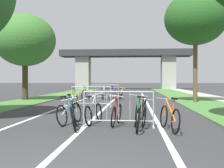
# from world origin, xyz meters

# --- Properties ---
(grass_verge_left) EXTENTS (2.68, 49.46, 0.05)m
(grass_verge_left) POSITION_xyz_m (-5.35, 20.23, 0.03)
(grass_verge_left) COLOR #477A38
(grass_verge_left) RESTS_ON ground
(grass_verge_right) EXTENTS (2.68, 49.46, 0.05)m
(grass_verge_right) POSITION_xyz_m (5.35, 20.23, 0.03)
(grass_verge_right) COLOR #477A38
(grass_verge_right) RESTS_ON ground
(sidewalk_path_right) EXTENTS (1.63, 49.46, 0.08)m
(sidewalk_path_right) POSITION_xyz_m (7.50, 20.23, 0.04)
(sidewalk_path_right) COLOR #ADA89E
(sidewalk_path_right) RESTS_ON ground
(lane_stripe_center) EXTENTS (0.14, 28.61, 0.01)m
(lane_stripe_center) POSITION_xyz_m (0.00, 14.31, 0.00)
(lane_stripe_center) COLOR silver
(lane_stripe_center) RESTS_ON ground
(lane_stripe_right_lane) EXTENTS (0.14, 28.61, 0.01)m
(lane_stripe_right_lane) POSITION_xyz_m (2.20, 14.31, 0.00)
(lane_stripe_right_lane) COLOR silver
(lane_stripe_right_lane) RESTS_ON ground
(lane_stripe_left_lane) EXTENTS (0.14, 28.61, 0.01)m
(lane_stripe_left_lane) POSITION_xyz_m (-2.20, 14.31, 0.00)
(lane_stripe_left_lane) COLOR silver
(lane_stripe_left_lane) RESTS_ON ground
(overpass_bridge) EXTENTS (19.81, 3.62, 6.00)m
(overpass_bridge) POSITION_xyz_m (0.00, 40.88, 4.26)
(overpass_bridge) COLOR #2D2D30
(overpass_bridge) RESTS_ON ground
(tree_left_oak_near) EXTENTS (4.15, 4.15, 5.87)m
(tree_left_oak_near) POSITION_xyz_m (-5.99, 15.44, 4.08)
(tree_left_oak_near) COLOR #3D2D1E
(tree_left_oak_near) RESTS_ON ground
(tree_right_pine_far) EXTENTS (3.77, 3.77, 6.73)m
(tree_right_pine_far) POSITION_xyz_m (5.16, 14.25, 5.11)
(tree_right_pine_far) COLOR brown
(tree_right_pine_far) RESTS_ON ground
(crowd_barrier_nearest) EXTENTS (2.11, 0.48, 1.05)m
(crowd_barrier_nearest) POSITION_xyz_m (0.99, 4.61, 0.52)
(crowd_barrier_nearest) COLOR #ADADB2
(crowd_barrier_nearest) RESTS_ON ground
(crowd_barrier_second) EXTENTS (2.11, 0.52, 1.05)m
(crowd_barrier_second) POSITION_xyz_m (-0.76, 10.93, 0.52)
(crowd_barrier_second) COLOR #ADADB2
(crowd_barrier_second) RESTS_ON ground
(crowd_barrier_third) EXTENTS (2.11, 0.50, 1.05)m
(crowd_barrier_third) POSITION_xyz_m (-0.72, 17.25, 0.52)
(crowd_barrier_third) COLOR #ADADB2
(crowd_barrier_third) RESTS_ON ground
(bicycle_silver_0) EXTENTS (0.56, 1.67, 0.91)m
(bicycle_silver_0) POSITION_xyz_m (-0.56, 5.05, 0.36)
(bicycle_silver_0) COLOR black
(bicycle_silver_0) RESTS_ON ground
(bicycle_yellow_1) EXTENTS (0.55, 1.64, 0.93)m
(bicycle_yellow_1) POSITION_xyz_m (-1.52, 10.54, 0.35)
(bicycle_yellow_1) COLOR black
(bicycle_yellow_1) RESTS_ON ground
(bicycle_purple_2) EXTENTS (0.66, 1.59, 0.96)m
(bicycle_purple_2) POSITION_xyz_m (-0.11, 16.77, 0.37)
(bicycle_purple_2) COLOR black
(bicycle_purple_2) RESTS_ON ground
(bicycle_blue_3) EXTENTS (0.48, 1.70, 1.02)m
(bicycle_blue_3) POSITION_xyz_m (-2.20, 16.84, 0.39)
(bicycle_blue_3) COLOR black
(bicycle_blue_3) RESTS_ON ground
(bicycle_black_4) EXTENTS (0.43, 1.62, 0.88)m
(bicycle_black_4) POSITION_xyz_m (1.71, 5.10, 0.36)
(bicycle_black_4) COLOR black
(bicycle_black_4) RESTS_ON ground
(bicycle_teal_5) EXTENTS (0.52, 1.75, 0.98)m
(bicycle_teal_5) POSITION_xyz_m (-0.26, 4.16, 0.38)
(bicycle_teal_5) COLOR black
(bicycle_teal_5) RESTS_ON ground
(bicycle_green_6) EXTENTS (0.54, 1.67, 0.97)m
(bicycle_green_6) POSITION_xyz_m (1.53, 4.07, 0.37)
(bicycle_green_6) COLOR black
(bicycle_green_6) RESTS_ON ground
(bicycle_white_7) EXTENTS (0.53, 1.67, 1.03)m
(bicycle_white_7) POSITION_xyz_m (-0.77, 16.83, 0.39)
(bicycle_white_7) COLOR black
(bicycle_white_7) RESTS_ON ground
(bicycle_red_8) EXTENTS (0.43, 1.59, 0.95)m
(bicycle_red_8) POSITION_xyz_m (0.92, 4.96, 0.36)
(bicycle_red_8) COLOR black
(bicycle_red_8) RESTS_ON ground
(bicycle_orange_9) EXTENTS (0.55, 1.69, 0.92)m
(bicycle_orange_9) POSITION_xyz_m (2.41, 4.07, 0.37)
(bicycle_orange_9) COLOR black
(bicycle_orange_9) RESTS_ON ground
(bicycle_silver_10) EXTENTS (0.51, 1.69, 0.96)m
(bicycle_silver_10) POSITION_xyz_m (0.18, 5.18, 0.35)
(bicycle_silver_10) COLOR black
(bicycle_silver_10) RESTS_ON ground
(bicycle_yellow_11) EXTENTS (0.54, 1.68, 0.88)m
(bicycle_yellow_11) POSITION_xyz_m (0.46, 16.70, 0.35)
(bicycle_yellow_11) COLOR black
(bicycle_yellow_11) RESTS_ON ground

